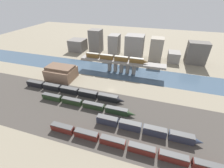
# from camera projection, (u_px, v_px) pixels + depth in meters

# --- Properties ---
(ground_plane) EXTENTS (400.00, 400.00, 0.00)m
(ground_plane) POSITION_uv_depth(u_px,v_px,m) (111.00, 90.00, 98.89)
(ground_plane) COLOR gray
(railbed_yard) EXTENTS (280.00, 42.00, 0.01)m
(railbed_yard) POSITION_uv_depth(u_px,v_px,m) (98.00, 114.00, 79.50)
(railbed_yard) COLOR #423D38
(railbed_yard) RESTS_ON ground
(river_water) EXTENTS (320.00, 24.75, 0.01)m
(river_water) POSITION_uv_depth(u_px,v_px,m) (121.00, 72.00, 120.44)
(river_water) COLOR #3D5166
(river_water) RESTS_ON ground
(bridge) EXTENTS (66.12, 7.44, 9.71)m
(bridge) POSITION_uv_depth(u_px,v_px,m) (122.00, 64.00, 116.55)
(bridge) COLOR gray
(bridge) RESTS_ON ground
(train_on_bridge) EXTENTS (49.63, 2.61, 3.67)m
(train_on_bridge) POSITION_uv_depth(u_px,v_px,m) (115.00, 58.00, 115.58)
(train_on_bridge) COLOR brown
(train_on_bridge) RESTS_ON bridge
(train_yard_near) EXTENTS (75.80, 2.85, 3.52)m
(train_yard_near) POSITION_uv_depth(u_px,v_px,m) (130.00, 146.00, 61.47)
(train_yard_near) COLOR #5B1E19
(train_yard_near) RESTS_ON ground
(train_yard_mid) EXTENTS (47.98, 3.13, 4.06)m
(train_yard_mid) POSITION_uv_depth(u_px,v_px,m) (145.00, 129.00, 68.70)
(train_yard_mid) COLOR #2D384C
(train_yard_mid) RESTS_ON ground
(train_yard_far) EXTENTS (56.79, 2.72, 3.48)m
(train_yard_far) POSITION_uv_depth(u_px,v_px,m) (85.00, 104.00, 84.15)
(train_yard_far) COLOR #23381E
(train_yard_far) RESTS_ON ground
(train_yard_outer) EXTENTS (68.23, 3.16, 3.87)m
(train_yard_outer) POSITION_uv_depth(u_px,v_px,m) (72.00, 91.00, 94.78)
(train_yard_outer) COLOR black
(train_yard_outer) RESTS_ON ground
(warehouse_building) EXTENTS (19.83, 15.18, 9.74)m
(warehouse_building) POSITION_uv_depth(u_px,v_px,m) (61.00, 73.00, 109.88)
(warehouse_building) COLOR #937056
(warehouse_building) RESTS_ON ground
(city_block_far_left) EXTENTS (16.13, 14.92, 11.81)m
(city_block_far_left) POSITION_uv_depth(u_px,v_px,m) (78.00, 45.00, 160.53)
(city_block_far_left) COLOR slate
(city_block_far_left) RESTS_ON ground
(city_block_left) EXTENTS (12.11, 11.35, 22.60)m
(city_block_left) POSITION_uv_depth(u_px,v_px,m) (96.00, 41.00, 154.94)
(city_block_left) COLOR slate
(city_block_left) RESTS_ON ground
(city_block_center) EXTENTS (9.75, 12.38, 19.73)m
(city_block_center) POSITION_uv_depth(u_px,v_px,m) (114.00, 45.00, 148.27)
(city_block_center) COLOR gray
(city_block_center) RESTS_ON ground
(city_block_right) EXTENTS (16.47, 13.75, 21.52)m
(city_block_right) POSITION_uv_depth(u_px,v_px,m) (134.00, 47.00, 140.78)
(city_block_right) COLOR gray
(city_block_right) RESTS_ON ground
(city_block_far_right) EXTENTS (11.15, 11.48, 20.64)m
(city_block_far_right) POSITION_uv_depth(u_px,v_px,m) (156.00, 49.00, 136.09)
(city_block_far_right) COLOR gray
(city_block_far_right) RESTS_ON ground
(city_block_tall) EXTENTS (10.11, 12.55, 8.86)m
(city_block_tall) POSITION_uv_depth(u_px,v_px,m) (174.00, 57.00, 136.37)
(city_block_tall) COLOR gray
(city_block_tall) RESTS_ON ground
(city_block_low) EXTENTS (16.62, 10.52, 19.04)m
(city_block_low) POSITION_uv_depth(u_px,v_px,m) (197.00, 53.00, 130.03)
(city_block_low) COLOR #605B56
(city_block_low) RESTS_ON ground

